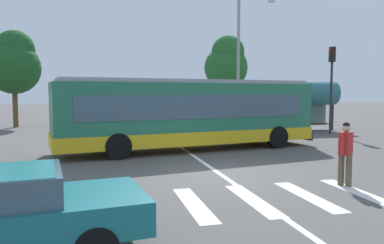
# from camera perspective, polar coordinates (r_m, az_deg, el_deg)

# --- Properties ---
(ground_plane) EXTENTS (160.00, 160.00, 0.00)m
(ground_plane) POSITION_cam_1_polar(r_m,az_deg,el_deg) (11.66, 4.32, -7.88)
(ground_plane) COLOR #514F4C
(city_transit_bus) EXTENTS (11.83, 4.58, 3.06)m
(city_transit_bus) POSITION_cam_1_polar(r_m,az_deg,el_deg) (16.30, -0.42, 1.28)
(city_transit_bus) COLOR black
(city_transit_bus) RESTS_ON ground_plane
(pedestrian_crossing_street) EXTENTS (0.49, 0.45, 1.72)m
(pedestrian_crossing_street) POSITION_cam_1_polar(r_m,az_deg,el_deg) (10.77, 22.43, -4.00)
(pedestrian_crossing_street) COLOR brown
(pedestrian_crossing_street) RESTS_ON ground_plane
(parked_car_blue) EXTENTS (1.91, 4.52, 1.35)m
(parked_car_blue) POSITION_cam_1_polar(r_m,az_deg,el_deg) (27.36, -11.19, 0.75)
(parked_car_blue) COLOR black
(parked_car_blue) RESTS_ON ground_plane
(parked_car_teal) EXTENTS (1.99, 4.56, 1.35)m
(parked_car_teal) POSITION_cam_1_polar(r_m,az_deg,el_deg) (27.43, -5.99, 0.82)
(parked_car_teal) COLOR black
(parked_car_teal) RESTS_ON ground_plane
(parked_car_silver) EXTENTS (1.89, 4.51, 1.35)m
(parked_car_silver) POSITION_cam_1_polar(r_m,az_deg,el_deg) (27.46, -0.24, 0.85)
(parked_car_silver) COLOR black
(parked_car_silver) RESTS_ON ground_plane
(traffic_light_far_corner) EXTENTS (0.33, 0.32, 5.26)m
(traffic_light_far_corner) POSITION_cam_1_polar(r_m,az_deg,el_deg) (24.20, 20.56, 6.55)
(traffic_light_far_corner) COLOR #28282B
(traffic_light_far_corner) RESTS_ON ground_plane
(bus_stop_shelter) EXTENTS (4.07, 1.54, 3.25)m
(bus_stop_shelter) POSITION_cam_1_polar(r_m,az_deg,el_deg) (25.60, 17.11, 4.09)
(bus_stop_shelter) COLOR #28282B
(bus_stop_shelter) RESTS_ON ground_plane
(twin_arm_street_lamp) EXTENTS (5.23, 0.32, 8.86)m
(twin_arm_street_lamp) POSITION_cam_1_polar(r_m,az_deg,el_deg) (25.11, 7.12, 11.33)
(twin_arm_street_lamp) COLOR #939399
(twin_arm_street_lamp) RESTS_ON ground_plane
(background_tree_left) EXTENTS (3.77, 3.77, 7.04)m
(background_tree_left) POSITION_cam_1_polar(r_m,az_deg,el_deg) (30.18, -25.56, 8.18)
(background_tree_left) COLOR brown
(background_tree_left) RESTS_ON ground_plane
(background_tree_right) EXTENTS (3.47, 3.47, 7.03)m
(background_tree_right) POSITION_cam_1_polar(r_m,az_deg,el_deg) (30.12, 5.31, 8.93)
(background_tree_right) COLOR brown
(background_tree_right) RESTS_ON ground_plane
(crosswalk_painted_stripes) EXTENTS (7.54, 2.75, 0.01)m
(crosswalk_painted_stripes) POSITION_cam_1_polar(r_m,az_deg,el_deg) (8.74, 4.92, -12.07)
(crosswalk_painted_stripes) COLOR silver
(crosswalk_painted_stripes) RESTS_ON ground_plane
(lane_center_line) EXTENTS (0.16, 24.00, 0.01)m
(lane_center_line) POSITION_cam_1_polar(r_m,az_deg,el_deg) (13.54, 1.63, -6.13)
(lane_center_line) COLOR silver
(lane_center_line) RESTS_ON ground_plane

